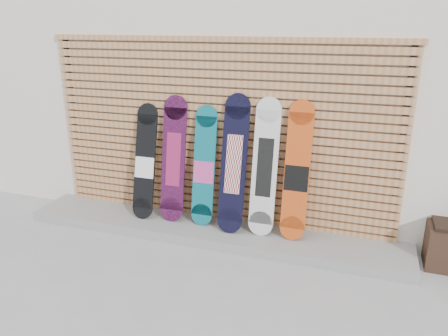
{
  "coord_description": "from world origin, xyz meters",
  "views": [
    {
      "loc": [
        1.51,
        -3.74,
        2.46
      ],
      "look_at": [
        -0.0,
        0.75,
        0.85
      ],
      "focal_mm": 35.0,
      "sensor_mm": 36.0,
      "label": 1
    }
  ],
  "objects": [
    {
      "name": "ground",
      "position": [
        0.0,
        0.0,
        0.0
      ],
      "size": [
        80.0,
        80.0,
        0.0
      ],
      "primitive_type": "plane",
      "color": "#949497",
      "rests_on": "ground"
    },
    {
      "name": "building",
      "position": [
        0.5,
        3.5,
        1.8
      ],
      "size": [
        12.0,
        5.0,
        3.6
      ],
      "primitive_type": "cube",
      "color": "beige",
      "rests_on": "ground"
    },
    {
      "name": "concrete_step",
      "position": [
        -0.15,
        0.68,
        0.06
      ],
      "size": [
        4.6,
        0.7,
        0.12
      ],
      "primitive_type": "cube",
      "color": "gray",
      "rests_on": "ground"
    },
    {
      "name": "slat_wall",
      "position": [
        -0.15,
        0.97,
        1.21
      ],
      "size": [
        4.26,
        0.08,
        2.29
      ],
      "color": "#AB7247",
      "rests_on": "ground"
    },
    {
      "name": "snowboard_0",
      "position": [
        -1.03,
        0.77,
        0.8
      ],
      "size": [
        0.27,
        0.35,
        1.4
      ],
      "color": "black",
      "rests_on": "concrete_step"
    },
    {
      "name": "snowboard_1",
      "position": [
        -0.65,
        0.79,
        0.87
      ],
      "size": [
        0.3,
        0.3,
        1.51
      ],
      "color": "black",
      "rests_on": "concrete_step"
    },
    {
      "name": "snowboard_2",
      "position": [
        -0.27,
        0.8,
        0.82
      ],
      "size": [
        0.26,
        0.28,
        1.42
      ],
      "color": "#0B606D",
      "rests_on": "concrete_step"
    },
    {
      "name": "snowboard_3",
      "position": [
        0.11,
        0.76,
        0.9
      ],
      "size": [
        0.3,
        0.37,
        1.57
      ],
      "color": "black",
      "rests_on": "concrete_step"
    },
    {
      "name": "snowboard_4",
      "position": [
        0.47,
        0.79,
        0.89
      ],
      "size": [
        0.29,
        0.32,
        1.55
      ],
      "color": "silver",
      "rests_on": "concrete_step"
    },
    {
      "name": "snowboard_5",
      "position": [
        0.83,
        0.79,
        0.88
      ],
      "size": [
        0.28,
        0.31,
        1.54
      ],
      "color": "#C74815",
      "rests_on": "concrete_step"
    }
  ]
}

